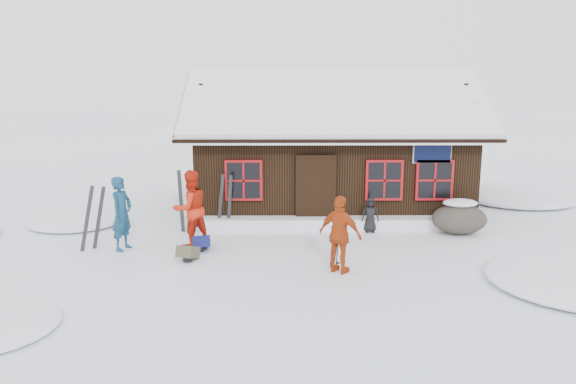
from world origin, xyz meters
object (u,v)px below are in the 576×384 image
(ski_poles, at_px, (335,241))
(backpack_blue, at_px, (201,245))
(ski_pair_left, at_px, (93,219))
(skier_teal, at_px, (122,213))
(skier_orange_right, at_px, (340,235))
(skier_crouched, at_px, (370,215))
(backpack_olive, at_px, (188,255))
(skier_orange_left, at_px, (191,209))
(boulder, at_px, (459,218))

(ski_poles, bearing_deg, backpack_blue, 159.21)
(ski_pair_left, relative_size, ski_poles, 1.29)
(skier_teal, xyz_separation_m, skier_orange_right, (5.16, -1.68, -0.06))
(skier_crouched, height_order, backpack_olive, skier_crouched)
(skier_crouched, bearing_deg, skier_orange_left, -165.16)
(skier_teal, xyz_separation_m, skier_crouched, (6.30, 1.50, -0.43))
(ski_pair_left, distance_m, ski_poles, 5.95)
(skier_crouched, distance_m, backpack_olive, 5.16)
(skier_orange_left, xyz_separation_m, ski_pair_left, (-2.34, -0.30, -0.18))
(skier_teal, distance_m, ski_pair_left, 0.72)
(boulder, xyz_separation_m, ski_pair_left, (-9.39, -1.33, 0.35))
(skier_orange_left, bearing_deg, skier_crouched, 157.22)
(boulder, distance_m, ski_pair_left, 9.49)
(boulder, bearing_deg, backpack_blue, -168.16)
(skier_crouched, distance_m, backpack_blue, 4.67)
(backpack_blue, bearing_deg, ski_poles, -34.84)
(skier_orange_left, xyz_separation_m, ski_poles, (3.47, -1.60, -0.36))
(skier_teal, relative_size, ski_poles, 1.43)
(skier_orange_right, height_order, ski_pair_left, skier_orange_right)
(ski_poles, distance_m, backpack_blue, 3.42)
(backpack_blue, height_order, backpack_olive, backpack_blue)
(skier_crouched, relative_size, backpack_olive, 1.92)
(boulder, distance_m, backpack_olive, 7.29)
(ski_poles, xyz_separation_m, backpack_blue, (-3.17, 1.20, -0.45))
(backpack_blue, bearing_deg, skier_teal, 163.32)
(skier_teal, relative_size, backpack_olive, 3.60)
(skier_teal, distance_m, backpack_olive, 2.08)
(backpack_olive, bearing_deg, skier_orange_left, 111.95)
(skier_orange_left, height_order, skier_crouched, skier_orange_left)
(ski_poles, bearing_deg, skier_orange_right, -80.28)
(boulder, bearing_deg, backpack_olive, -162.49)
(skier_crouched, relative_size, ski_poles, 0.76)
(boulder, bearing_deg, skier_teal, -171.29)
(skier_orange_right, distance_m, skier_crouched, 3.40)
(ski_pair_left, xyz_separation_m, backpack_blue, (2.63, -0.09, -0.64))
(skier_orange_left, height_order, boulder, skier_orange_left)
(ski_pair_left, bearing_deg, backpack_blue, -16.44)
(skier_orange_left, distance_m, skier_crouched, 4.85)
(skier_teal, xyz_separation_m, skier_orange_left, (1.63, 0.30, 0.05))
(backpack_blue, bearing_deg, skier_orange_left, 112.82)
(skier_orange_right, height_order, backpack_blue, skier_orange_right)
(skier_orange_right, distance_m, backpack_blue, 3.68)
(ski_pair_left, bearing_deg, backpack_olive, -34.00)
(skier_teal, distance_m, skier_crouched, 6.49)
(skier_crouched, xyz_separation_m, ski_poles, (-1.21, -2.79, 0.11))
(skier_orange_right, relative_size, skier_crouched, 1.76)
(skier_orange_left, height_order, backpack_olive, skier_orange_left)
(skier_teal, distance_m, ski_poles, 5.26)
(ski_poles, relative_size, backpack_blue, 2.42)
(skier_orange_left, height_order, backpack_blue, skier_orange_left)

